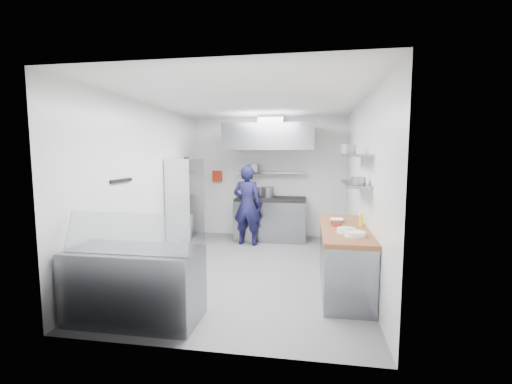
% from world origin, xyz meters
% --- Properties ---
extents(floor, '(5.00, 5.00, 0.00)m').
position_xyz_m(floor, '(0.00, 0.00, 0.00)').
color(floor, '#535355').
rests_on(floor, ground).
extents(ceiling, '(5.00, 5.00, 0.00)m').
position_xyz_m(ceiling, '(0.00, 0.00, 2.80)').
color(ceiling, silver).
rests_on(ceiling, wall_back).
extents(wall_back, '(3.60, 2.80, 0.02)m').
position_xyz_m(wall_back, '(0.00, 2.50, 1.40)').
color(wall_back, white).
rests_on(wall_back, floor).
extents(wall_front, '(3.60, 2.80, 0.02)m').
position_xyz_m(wall_front, '(0.00, -2.50, 1.40)').
color(wall_front, white).
rests_on(wall_front, floor).
extents(wall_left, '(2.80, 5.00, 0.02)m').
position_xyz_m(wall_left, '(-1.80, 0.00, 1.40)').
color(wall_left, white).
rests_on(wall_left, floor).
extents(wall_right, '(2.80, 5.00, 0.02)m').
position_xyz_m(wall_right, '(1.80, 0.00, 1.40)').
color(wall_right, white).
rests_on(wall_right, floor).
extents(gas_range, '(1.60, 0.80, 0.90)m').
position_xyz_m(gas_range, '(0.10, 2.10, 0.45)').
color(gas_range, gray).
rests_on(gas_range, floor).
extents(cooktop, '(1.57, 0.78, 0.06)m').
position_xyz_m(cooktop, '(0.10, 2.10, 0.93)').
color(cooktop, black).
rests_on(cooktop, gas_range).
extents(stock_pot_left, '(0.26, 0.26, 0.20)m').
position_xyz_m(stock_pot_left, '(-0.34, 2.44, 1.06)').
color(stock_pot_left, slate).
rests_on(stock_pot_left, cooktop).
extents(stock_pot_mid, '(0.31, 0.31, 0.24)m').
position_xyz_m(stock_pot_mid, '(0.01, 2.15, 1.08)').
color(stock_pot_mid, slate).
rests_on(stock_pot_mid, cooktop).
extents(over_range_shelf, '(1.60, 0.30, 0.04)m').
position_xyz_m(over_range_shelf, '(0.10, 2.34, 1.52)').
color(over_range_shelf, gray).
rests_on(over_range_shelf, wall_back).
extents(shelf_pot_a, '(0.28, 0.28, 0.18)m').
position_xyz_m(shelf_pot_a, '(-0.31, 2.12, 1.63)').
color(shelf_pot_a, slate).
rests_on(shelf_pot_a, over_range_shelf).
extents(extractor_hood, '(1.90, 1.15, 0.55)m').
position_xyz_m(extractor_hood, '(0.10, 1.93, 2.30)').
color(extractor_hood, gray).
rests_on(extractor_hood, wall_back).
extents(hood_duct, '(0.55, 0.55, 0.24)m').
position_xyz_m(hood_duct, '(0.10, 2.15, 2.68)').
color(hood_duct, slate).
rests_on(hood_duct, extractor_hood).
extents(red_firebox, '(0.22, 0.10, 0.26)m').
position_xyz_m(red_firebox, '(-1.25, 2.44, 1.42)').
color(red_firebox, '#B0240E').
rests_on(red_firebox, wall_back).
extents(chef, '(0.68, 0.50, 1.71)m').
position_xyz_m(chef, '(-0.35, 1.56, 0.85)').
color(chef, '#111134').
rests_on(chef, floor).
extents(wire_rack, '(0.50, 0.90, 1.85)m').
position_xyz_m(wire_rack, '(-1.53, 1.04, 0.93)').
color(wire_rack, silver).
rests_on(wire_rack, floor).
extents(rack_bin_a, '(0.17, 0.21, 0.19)m').
position_xyz_m(rack_bin_a, '(-1.53, 1.01, 0.80)').
color(rack_bin_a, white).
rests_on(rack_bin_a, wire_rack).
extents(rack_bin_b, '(0.13, 0.16, 0.15)m').
position_xyz_m(rack_bin_b, '(-1.53, 1.42, 1.30)').
color(rack_bin_b, yellow).
rests_on(rack_bin_b, wire_rack).
extents(rack_jar, '(0.11, 0.11, 0.18)m').
position_xyz_m(rack_jar, '(-1.48, 1.03, 1.80)').
color(rack_jar, black).
rests_on(rack_jar, wire_rack).
extents(knife_strip, '(0.04, 0.55, 0.05)m').
position_xyz_m(knife_strip, '(-1.78, -0.90, 1.55)').
color(knife_strip, black).
rests_on(knife_strip, wall_left).
extents(prep_counter_base, '(0.62, 2.00, 0.84)m').
position_xyz_m(prep_counter_base, '(1.48, -0.60, 0.42)').
color(prep_counter_base, gray).
rests_on(prep_counter_base, floor).
extents(prep_counter_top, '(0.65, 2.04, 0.06)m').
position_xyz_m(prep_counter_top, '(1.48, -0.60, 0.87)').
color(prep_counter_top, brown).
rests_on(prep_counter_top, prep_counter_base).
extents(plate_stack_a, '(0.26, 0.26, 0.06)m').
position_xyz_m(plate_stack_a, '(1.56, -1.16, 0.93)').
color(plate_stack_a, white).
rests_on(plate_stack_a, prep_counter_top).
extents(plate_stack_b, '(0.25, 0.25, 0.06)m').
position_xyz_m(plate_stack_b, '(1.47, -0.96, 0.93)').
color(plate_stack_b, white).
rests_on(plate_stack_b, prep_counter_top).
extents(copper_pan, '(0.16, 0.16, 0.06)m').
position_xyz_m(copper_pan, '(1.37, -0.55, 0.93)').
color(copper_pan, '#B35232').
rests_on(copper_pan, prep_counter_top).
extents(squeeze_bottle, '(0.06, 0.06, 0.18)m').
position_xyz_m(squeeze_bottle, '(1.73, -0.50, 0.99)').
color(squeeze_bottle, yellow).
rests_on(squeeze_bottle, prep_counter_top).
extents(mixing_bowl, '(0.23, 0.23, 0.05)m').
position_xyz_m(mixing_bowl, '(1.39, -0.25, 0.93)').
color(mixing_bowl, white).
rests_on(mixing_bowl, prep_counter_top).
extents(wall_shelf_lower, '(0.30, 1.30, 0.04)m').
position_xyz_m(wall_shelf_lower, '(1.64, -0.30, 1.50)').
color(wall_shelf_lower, gray).
rests_on(wall_shelf_lower, wall_right).
extents(wall_shelf_upper, '(0.30, 1.30, 0.04)m').
position_xyz_m(wall_shelf_upper, '(1.64, -0.30, 1.92)').
color(wall_shelf_upper, gray).
rests_on(wall_shelf_upper, wall_right).
extents(shelf_pot_c, '(0.20, 0.20, 0.10)m').
position_xyz_m(shelf_pot_c, '(1.65, -0.66, 1.57)').
color(shelf_pot_c, slate).
rests_on(shelf_pot_c, wall_shelf_lower).
extents(shelf_pot_d, '(0.24, 0.24, 0.14)m').
position_xyz_m(shelf_pot_d, '(1.53, -0.24, 2.01)').
color(shelf_pot_d, slate).
rests_on(shelf_pot_d, wall_shelf_upper).
extents(display_case, '(1.50, 0.70, 0.85)m').
position_xyz_m(display_case, '(-1.00, -2.00, 0.42)').
color(display_case, gray).
rests_on(display_case, floor).
extents(display_glass, '(1.47, 0.19, 0.42)m').
position_xyz_m(display_glass, '(-1.00, -2.12, 1.07)').
color(display_glass, silver).
rests_on(display_glass, display_case).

